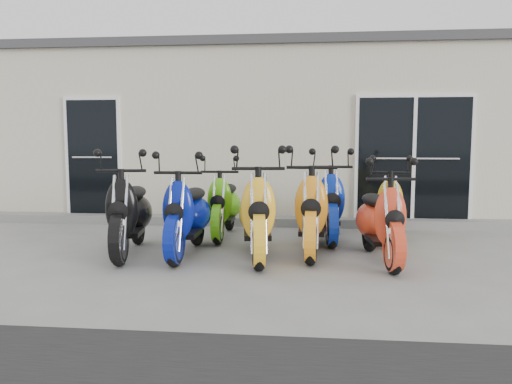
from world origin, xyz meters
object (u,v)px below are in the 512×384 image
(scooter_front_orange_b, at_px, (312,199))
(scooter_front_red, at_px, (381,209))
(scooter_front_black, at_px, (129,201))
(scooter_back_blue, at_px, (328,194))
(scooter_front_blue, at_px, (187,203))
(scooter_back_yellow, at_px, (390,197))
(scooter_back_green, at_px, (224,196))
(scooter_front_orange_a, at_px, (257,201))

(scooter_front_orange_b, xyz_separation_m, scooter_front_red, (0.85, -0.41, -0.07))
(scooter_front_orange_b, distance_m, scooter_front_red, 0.94)
(scooter_front_black, bearing_deg, scooter_back_blue, 15.88)
(scooter_front_blue, distance_m, scooter_front_orange_b, 1.67)
(scooter_front_blue, height_order, scooter_back_yellow, scooter_front_blue)
(scooter_front_black, xyz_separation_m, scooter_back_blue, (2.67, 1.23, -0.00))
(scooter_back_green, bearing_deg, scooter_front_orange_a, -64.19)
(scooter_front_black, height_order, scooter_back_blue, scooter_front_black)
(scooter_front_orange_b, distance_m, scooter_back_yellow, 1.54)
(scooter_back_blue, distance_m, scooter_back_yellow, 0.94)
(scooter_front_black, relative_size, scooter_front_red, 1.07)
(scooter_front_black, distance_m, scooter_front_red, 3.27)
(scooter_front_red, bearing_deg, scooter_front_blue, 171.25)
(scooter_front_orange_a, bearing_deg, scooter_front_blue, 169.90)
(scooter_front_black, relative_size, scooter_front_blue, 1.02)
(scooter_front_red, bearing_deg, scooter_back_blue, 108.49)
(scooter_front_red, bearing_deg, scooter_back_yellow, 70.26)
(scooter_front_orange_b, height_order, scooter_front_red, scooter_front_orange_b)
(scooter_front_orange_a, relative_size, scooter_front_orange_b, 1.00)
(scooter_front_black, relative_size, scooter_back_blue, 1.01)
(scooter_front_black, distance_m, scooter_back_blue, 2.94)
(scooter_front_orange_a, relative_size, scooter_back_yellow, 1.12)
(scooter_front_orange_a, distance_m, scooter_back_green, 1.48)
(scooter_front_orange_a, xyz_separation_m, scooter_back_blue, (0.95, 1.25, -0.03))
(scooter_front_blue, distance_m, scooter_front_orange_a, 0.94)
(scooter_front_red, height_order, scooter_back_yellow, scooter_front_red)
(scooter_back_green, bearing_deg, scooter_front_black, -129.48)
(scooter_front_red, bearing_deg, scooter_front_orange_a, 171.32)
(scooter_back_green, xyz_separation_m, scooter_back_yellow, (2.54, -0.01, 0.00))
(scooter_front_orange_a, xyz_separation_m, scooter_back_green, (-0.65, 1.32, -0.08))
(scooter_back_green, height_order, scooter_back_blue, scooter_back_blue)
(scooter_front_orange_b, bearing_deg, scooter_back_green, 146.01)
(scooter_front_blue, relative_size, scooter_front_orange_b, 0.95)
(scooter_front_orange_b, height_order, scooter_back_yellow, scooter_front_orange_b)
(scooter_front_black, relative_size, scooter_front_orange_b, 0.97)
(scooter_front_red, bearing_deg, scooter_front_orange_b, 148.22)
(scooter_front_black, bearing_deg, scooter_front_red, -10.40)
(scooter_front_black, height_order, scooter_back_yellow, scooter_front_black)
(scooter_front_red, relative_size, scooter_back_yellow, 1.01)
(scooter_front_orange_a, bearing_deg, scooter_front_red, -9.92)
(scooter_front_black, distance_m, scooter_front_blue, 0.78)
(scooter_front_blue, distance_m, scooter_back_green, 1.31)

